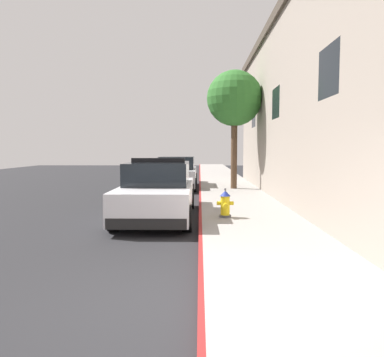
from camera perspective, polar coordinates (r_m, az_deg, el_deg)
ground_plane at (r=15.25m, az=-16.51°, el=-3.36°), size 28.96×60.00×0.20m
sidewalk_pavement at (r=14.57m, az=6.60°, el=-2.87°), size 2.64×60.00×0.15m
curb_painted_edge at (r=14.51m, az=1.23°, el=-2.88°), size 0.08×60.00×0.15m
storefront_building at (r=14.81m, az=23.82°, el=9.90°), size 6.08×19.85×6.83m
police_cruiser at (r=10.54m, az=-5.12°, el=-2.00°), size 1.94×4.84×1.68m
parked_car_silver_ahead at (r=18.66m, az=-2.26°, el=0.82°), size 1.94×4.84×1.56m
fire_hydrant at (r=9.91m, az=5.04°, el=-3.86°), size 0.44×0.40×0.76m
street_tree at (r=17.30m, az=6.44°, el=11.84°), size 2.48×2.48×5.29m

